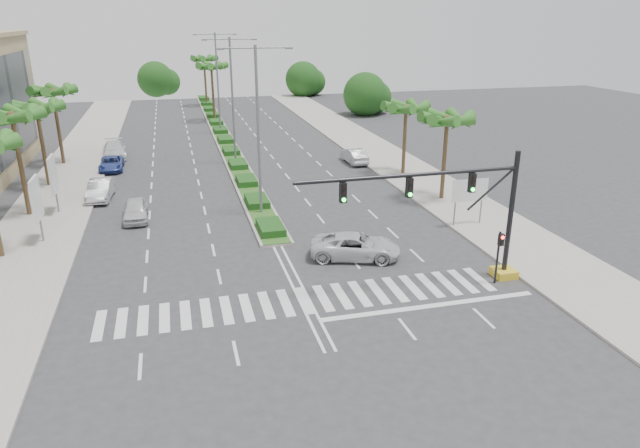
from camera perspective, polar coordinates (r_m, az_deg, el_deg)
The scene contains 26 objects.
ground at distance 29.64m, azimuth -1.56°, elevation -7.66°, with size 160.00×160.00×0.00m, color #333335.
footpath_right at distance 52.04m, azimuth 9.83°, elevation 4.49°, with size 6.00×120.00×0.15m, color gray.
footpath_left at distance 48.50m, azimuth -25.09°, elevation 1.70°, with size 6.00×120.00×0.15m, color gray.
median at distance 72.13m, azimuth -9.82°, elevation 8.83°, with size 2.20×75.00×0.20m, color gray.
median_grass at distance 72.11m, azimuth -9.83°, elevation 8.93°, with size 1.80×75.00×0.04m, color #21531C.
signal_gantry at distance 31.45m, azimuth 15.06°, elevation 0.18°, with size 12.60×1.20×7.20m.
pedestrian_signal at distance 32.07m, azimuth 17.49°, elevation -2.39°, with size 0.28×0.36×3.00m.
direction_sign at distance 40.37m, azimuth 14.73°, elevation 3.09°, with size 2.70×0.11×3.40m.
billboard_near at distance 40.05m, azimuth -26.50°, elevation 2.23°, with size 0.18×2.10×4.35m.
billboard_far at distance 45.73m, azimuth -25.15°, elevation 4.45°, with size 0.18×2.10×4.35m.
palm_left_mid at distance 45.36m, azimuth -28.42°, elevation 9.19°, with size 4.57×4.68×7.95m.
palm_left_far at distance 53.17m, azimuth -26.47°, elevation 10.13°, with size 4.57×4.68×7.35m.
palm_left_end at distance 60.92m, azimuth -25.15°, elevation 11.72°, with size 4.57×4.68×7.75m.
palm_right_near at distance 45.14m, azimuth 12.60°, elevation 9.92°, with size 4.57×4.68×7.05m.
palm_right_far at distance 52.34m, azimuth 8.60°, elevation 11.19°, with size 4.57×4.68×6.75m.
palm_median_a at distance 81.06m, azimuth -10.81°, elevation 15.04°, with size 4.57×4.68×8.05m.
palm_median_b at distance 95.99m, azimuth -11.53°, elevation 15.73°, with size 4.57×4.68×8.05m.
streetlight_near at distance 40.61m, azimuth -6.22°, elevation 10.06°, with size 5.10×0.25×12.00m.
streetlight_mid at distance 56.32m, azimuth -8.77°, elevation 12.72°, with size 5.10×0.25×12.00m.
streetlight_far at distance 72.15m, azimuth -10.22°, elevation 14.21°, with size 5.10×0.25×12.00m.
car_parked_a at distance 42.91m, azimuth -17.98°, elevation 1.34°, with size 1.71×4.26×1.45m, color silver.
car_parked_b at distance 48.79m, azimuth -21.10°, elevation 3.24°, with size 1.66×4.77×1.57m, color silver.
car_parked_c at distance 57.83m, azimuth -20.13°, elevation 5.69°, with size 2.11×4.57×1.27m, color #2F4390.
car_parked_d at distance 63.03m, azimuth -19.86°, elevation 6.98°, with size 2.23×5.48×1.59m, color silver.
car_crossing at distance 34.40m, azimuth 3.58°, elevation -2.23°, with size 2.50×5.43×1.51m, color silver.
car_right at distance 57.14m, azimuth 3.43°, elevation 6.83°, with size 1.56×4.47×1.47m, color #B5B4B9.
Camera 1 is at (-5.85, -25.58, 13.78)m, focal length 32.00 mm.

